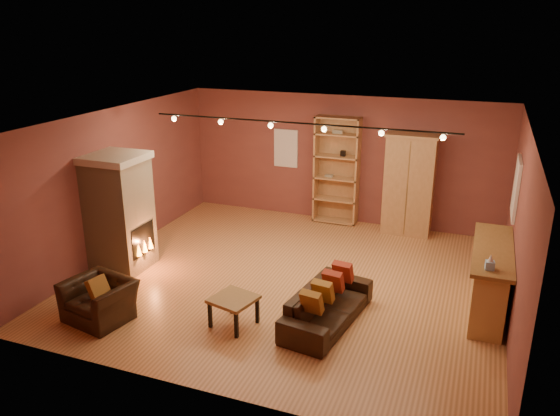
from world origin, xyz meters
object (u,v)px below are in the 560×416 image
at_px(fireplace, 120,212).
at_px(bar_counter, 489,278).
at_px(bookcase, 337,169).
at_px(loveseat, 328,299).
at_px(armchair, 99,294).
at_px(coffee_table, 234,302).
at_px(armoire, 409,184).

xyz_separation_m(fireplace, bar_counter, (6.24, 0.73, -0.53)).
distance_m(bookcase, loveseat, 4.47).
height_order(bookcase, armchair, bookcase).
bearing_deg(bar_counter, bookcase, 137.40).
distance_m(fireplace, bar_counter, 6.31).
height_order(bookcase, coffee_table, bookcase).
relative_size(bar_counter, loveseat, 1.11).
height_order(bar_counter, armchair, bar_counter).
xyz_separation_m(armoire, bar_counter, (1.67, -2.85, -0.55)).
relative_size(armoire, loveseat, 1.10).
distance_m(loveseat, coffee_table, 1.40).
xyz_separation_m(armoire, coffee_table, (-1.82, -4.70, -0.69)).
relative_size(bookcase, loveseat, 1.22).
bearing_deg(armchair, loveseat, 30.27).
xyz_separation_m(fireplace, coffee_table, (2.75, -1.12, -0.67)).
distance_m(bookcase, armchair, 5.88).
height_order(fireplace, armoire, armoire).
bearing_deg(fireplace, armoire, 38.08).
bearing_deg(bar_counter, fireplace, -173.34).
bearing_deg(loveseat, armoire, 0.95).
relative_size(bookcase, armoire, 1.11).
distance_m(bookcase, armoire, 1.60).
relative_size(bar_counter, coffee_table, 2.99).
relative_size(armoire, bar_counter, 0.99).
bearing_deg(fireplace, bookcase, 51.32).
height_order(armoire, bar_counter, armoire).
relative_size(armoire, coffee_table, 2.96).
bearing_deg(armchair, bookcase, 78.97).
xyz_separation_m(armchair, coffee_table, (1.97, 0.55, -0.03)).
height_order(fireplace, bar_counter, fireplace).
relative_size(bookcase, coffee_table, 3.28).
relative_size(bookcase, bar_counter, 1.10).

